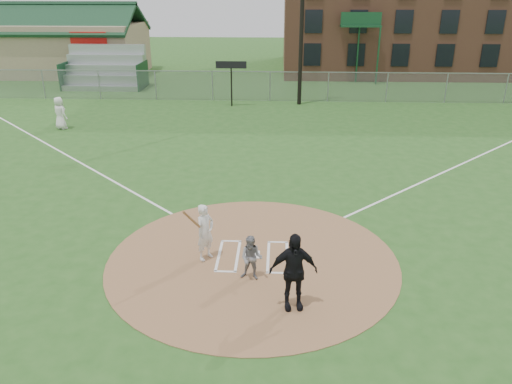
{
  "coord_description": "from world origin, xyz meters",
  "views": [
    {
      "loc": [
        0.71,
        -12.65,
        7.32
      ],
      "look_at": [
        0.0,
        2.0,
        1.3
      ],
      "focal_mm": 35.0,
      "sensor_mm": 36.0,
      "label": 1
    }
  ],
  "objects_px": {
    "home_plate": "(252,255)",
    "batter_at_plate": "(205,232)",
    "catcher": "(251,258)",
    "ondeck_player": "(60,113)",
    "umpire": "(293,271)"
  },
  "relations": [
    {
      "from": "home_plate",
      "to": "batter_at_plate",
      "type": "height_order",
      "value": "batter_at_plate"
    },
    {
      "from": "home_plate",
      "to": "ondeck_player",
      "type": "distance_m",
      "value": 17.91
    },
    {
      "from": "home_plate",
      "to": "catcher",
      "type": "distance_m",
      "value": 1.41
    },
    {
      "from": "home_plate",
      "to": "catcher",
      "type": "height_order",
      "value": "catcher"
    },
    {
      "from": "catcher",
      "to": "batter_at_plate",
      "type": "height_order",
      "value": "batter_at_plate"
    },
    {
      "from": "ondeck_player",
      "to": "catcher",
      "type": "bearing_deg",
      "value": 157.99
    },
    {
      "from": "batter_at_plate",
      "to": "catcher",
      "type": "bearing_deg",
      "value": -36.65
    },
    {
      "from": "catcher",
      "to": "batter_at_plate",
      "type": "distance_m",
      "value": 1.74
    },
    {
      "from": "catcher",
      "to": "ondeck_player",
      "type": "relative_size",
      "value": 0.71
    },
    {
      "from": "home_plate",
      "to": "ondeck_player",
      "type": "xyz_separation_m",
      "value": [
        -11.44,
        13.76,
        0.86
      ]
    },
    {
      "from": "home_plate",
      "to": "batter_at_plate",
      "type": "bearing_deg",
      "value": -169.86
    },
    {
      "from": "home_plate",
      "to": "batter_at_plate",
      "type": "distance_m",
      "value": 1.59
    },
    {
      "from": "batter_at_plate",
      "to": "umpire",
      "type": "bearing_deg",
      "value": -42.7
    },
    {
      "from": "umpire",
      "to": "ondeck_player",
      "type": "relative_size",
      "value": 1.12
    },
    {
      "from": "catcher",
      "to": "umpire",
      "type": "relative_size",
      "value": 0.63
    }
  ]
}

